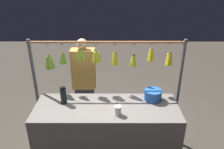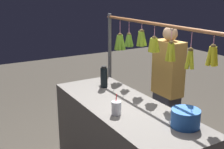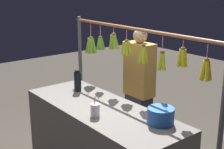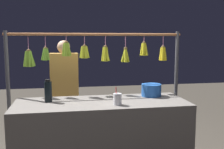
# 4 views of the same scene
# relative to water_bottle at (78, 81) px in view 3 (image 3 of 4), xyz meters

# --- Properties ---
(display_rack) EXTENTS (2.13, 0.14, 1.68)m
(display_rack) POSITION_rel_water_bottle_xyz_m (-0.52, -0.35, 0.21)
(display_rack) COLOR #4C4C51
(display_rack) RESTS_ON ground
(water_bottle) EXTENTS (0.08, 0.08, 0.24)m
(water_bottle) POSITION_rel_water_bottle_xyz_m (0.00, 0.00, 0.00)
(water_bottle) COLOR black
(water_bottle) RESTS_ON market_counter
(blue_bucket) EXTENTS (0.23, 0.23, 0.14)m
(blue_bucket) POSITION_rel_water_bottle_xyz_m (-1.17, -0.09, -0.04)
(blue_bucket) COLOR #2358AD
(blue_bucket) RESTS_ON market_counter
(drink_cup) EXTENTS (0.09, 0.09, 0.18)m
(drink_cup) POSITION_rel_water_bottle_xyz_m (-0.70, 0.26, -0.06)
(drink_cup) COLOR silver
(drink_cup) RESTS_ON market_counter
(vendor_person) EXTENTS (0.37, 0.20, 1.57)m
(vendor_person) POSITION_rel_water_bottle_xyz_m (-0.17, -0.78, -0.26)
(vendor_person) COLOR #2D2D38
(vendor_person) RESTS_ON ground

